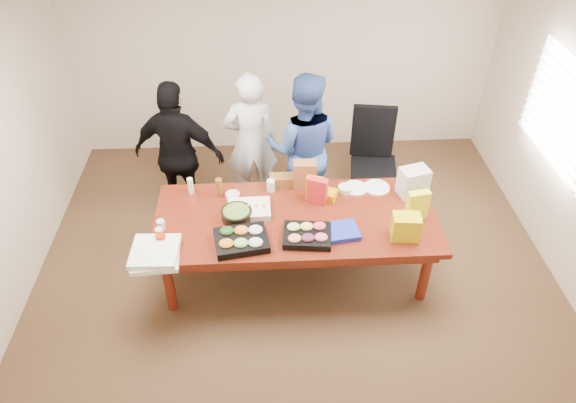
{
  "coord_description": "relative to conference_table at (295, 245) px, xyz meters",
  "views": [
    {
      "loc": [
        -0.28,
        -3.91,
        4.14
      ],
      "look_at": [
        -0.07,
        0.1,
        0.87
      ],
      "focal_mm": 32.67,
      "sensor_mm": 36.0,
      "label": 1
    }
  ],
  "objects": [
    {
      "name": "plate_a",
      "position": [
        0.89,
        0.43,
        0.38
      ],
      "size": [
        0.31,
        0.31,
        0.02
      ],
      "primitive_type": "cylinder",
      "rotation": [
        0.0,
        0.0,
        -0.14
      ],
      "color": "white",
      "rests_on": "conference_table"
    },
    {
      "name": "fruit_tray",
      "position": [
        0.09,
        -0.31,
        0.41
      ],
      "size": [
        0.48,
        0.4,
        0.07
      ],
      "primitive_type": "cube",
      "rotation": [
        0.0,
        0.0,
        -0.11
      ],
      "color": "black",
      "rests_on": "conference_table"
    },
    {
      "name": "wall_back",
      "position": [
        0.0,
        2.5,
        0.98
      ],
      "size": [
        5.5,
        0.04,
        2.7
      ],
      "primitive_type": "cube",
      "color": "beige",
      "rests_on": "floor"
    },
    {
      "name": "chip_bag_red",
      "position": [
        0.23,
        0.23,
        0.52
      ],
      "size": [
        0.22,
        0.15,
        0.29
      ],
      "primitive_type": "cube",
      "rotation": [
        0.0,
        0.0,
        -0.4
      ],
      "color": "red",
      "rests_on": "conference_table"
    },
    {
      "name": "floor",
      "position": [
        0.0,
        0.0,
        -0.39
      ],
      "size": [
        5.5,
        5.0,
        0.02
      ],
      "primitive_type": "cube",
      "color": "#47301E",
      "rests_on": "ground"
    },
    {
      "name": "bread_loaf",
      "position": [
        -0.08,
        0.52,
        0.44
      ],
      "size": [
        0.33,
        0.15,
        0.13
      ],
      "primitive_type": "cube",
      "rotation": [
        0.0,
        0.0,
        0.03
      ],
      "color": "brown",
      "rests_on": "conference_table"
    },
    {
      "name": "sheet_cake",
      "position": [
        -0.46,
        0.1,
        0.41
      ],
      "size": [
        0.42,
        0.32,
        0.07
      ],
      "primitive_type": "cube",
      "rotation": [
        0.0,
        0.0,
        0.02
      ],
      "color": "white",
      "rests_on": "conference_table"
    },
    {
      "name": "plate_b",
      "position": [
        0.66,
        0.43,
        0.38
      ],
      "size": [
        0.31,
        0.31,
        0.02
      ],
      "primitive_type": "cylinder",
      "rotation": [
        0.0,
        0.0,
        -0.21
      ],
      "color": "white",
      "rests_on": "conference_table"
    },
    {
      "name": "person_right",
      "position": [
        0.15,
        1.01,
        0.52
      ],
      "size": [
        0.97,
        0.8,
        1.8
      ],
      "primitive_type": "imported",
      "rotation": [
        0.0,
        0.0,
        2.99
      ],
      "color": "#2F4A8D",
      "rests_on": "floor"
    },
    {
      "name": "mayo_jar",
      "position": [
        -0.23,
        0.45,
        0.44
      ],
      "size": [
        0.09,
        0.09,
        0.13
      ],
      "primitive_type": "cylinder",
      "rotation": [
        0.0,
        0.0,
        -0.06
      ],
      "color": "white",
      "rests_on": "conference_table"
    },
    {
      "name": "grocery_bag_white",
      "position": [
        1.23,
        0.32,
        0.53
      ],
      "size": [
        0.33,
        0.27,
        0.3
      ],
      "primitive_type": "cube",
      "rotation": [
        0.0,
        0.0,
        0.28
      ],
      "color": "beige",
      "rests_on": "conference_table"
    },
    {
      "name": "office_chair",
      "position": [
        0.99,
        1.06,
        0.22
      ],
      "size": [
        0.69,
        0.69,
        1.19
      ],
      "primitive_type": "cube",
      "rotation": [
        0.0,
        0.0,
        -0.15
      ],
      "color": "black",
      "rests_on": "floor"
    },
    {
      "name": "chip_bag_orange",
      "position": [
        0.21,
        0.28,
        0.51
      ],
      "size": [
        0.19,
        0.13,
        0.27
      ],
      "primitive_type": "cube",
      "rotation": [
        0.0,
        0.0,
        -0.32
      ],
      "color": "orange",
      "rests_on": "conference_table"
    },
    {
      "name": "person_center",
      "position": [
        -0.44,
        1.24,
        0.48
      ],
      "size": [
        0.66,
        0.47,
        1.71
      ],
      "primitive_type": "imported",
      "rotation": [
        0.0,
        0.0,
        3.25
      ],
      "color": "silver",
      "rests_on": "floor"
    },
    {
      "name": "dip_bowl_b",
      "position": [
        -0.63,
        0.34,
        0.4
      ],
      "size": [
        0.17,
        0.17,
        0.06
      ],
      "primitive_type": "cylinder",
      "rotation": [
        0.0,
        0.0,
        -0.15
      ],
      "color": "beige",
      "rests_on": "conference_table"
    },
    {
      "name": "window_blinds",
      "position": [
        2.68,
        0.6,
        1.12
      ],
      "size": [
        0.04,
        1.36,
        1.0
      ],
      "primitive_type": "cube",
      "color": "beige",
      "rests_on": "wall_right"
    },
    {
      "name": "grocery_bag_yellow",
      "position": [
        1.01,
        -0.34,
        0.5
      ],
      "size": [
        0.27,
        0.2,
        0.26
      ],
      "primitive_type": "cube",
      "rotation": [
        0.0,
        0.0,
        -0.09
      ],
      "color": "#D4C30A",
      "rests_on": "conference_table"
    },
    {
      "name": "window_panel",
      "position": [
        2.72,
        0.6,
        1.12
      ],
      "size": [
        0.03,
        1.4,
        1.1
      ],
      "primitive_type": "cube",
      "color": "white",
      "rests_on": "wall_right"
    },
    {
      "name": "clear_cup_a",
      "position": [
        -1.3,
        -0.22,
        0.43
      ],
      "size": [
        0.08,
        0.08,
        0.1
      ],
      "primitive_type": "cylinder",
      "rotation": [
        0.0,
        0.0,
        0.06
      ],
      "color": "silver",
      "rests_on": "conference_table"
    },
    {
      "name": "clear_cup_b",
      "position": [
        -1.3,
        -0.11,
        0.43
      ],
      "size": [
        0.09,
        0.09,
        0.11
      ],
      "primitive_type": "cylinder",
      "rotation": [
        0.0,
        0.0,
        -0.16
      ],
      "color": "silver",
      "rests_on": "conference_table"
    },
    {
      "name": "ceiling",
      "position": [
        0.0,
        0.0,
        2.33
      ],
      "size": [
        5.5,
        5.0,
        0.02
      ],
      "primitive_type": "cube",
      "color": "white",
      "rests_on": "wall_back"
    },
    {
      "name": "banana_bunch",
      "position": [
        0.3,
        0.31,
        0.42
      ],
      "size": [
        0.31,
        0.25,
        0.09
      ],
      "primitive_type": "cube",
      "rotation": [
        0.0,
        0.0,
        -0.42
      ],
      "color": "#E2AA00",
      "rests_on": "conference_table"
    },
    {
      "name": "chip_bag_yellow",
      "position": [
        1.18,
        -0.07,
        0.53
      ],
      "size": [
        0.22,
        0.12,
        0.32
      ],
      "primitive_type": "cube",
      "rotation": [
        0.0,
        0.0,
        0.16
      ],
      "color": "#EBFC1E",
      "rests_on": "conference_table"
    },
    {
      "name": "salad_bowl",
      "position": [
        -0.58,
        0.02,
        0.42
      ],
      "size": [
        0.36,
        0.36,
        0.1
      ],
      "primitive_type": "cylinder",
      "rotation": [
        0.0,
        0.0,
        0.22
      ],
      "color": "black",
      "rests_on": "conference_table"
    },
    {
      "name": "person_left",
      "position": [
        -1.24,
        0.99,
        0.5
      ],
      "size": [
        1.09,
        0.65,
        1.75
      ],
      "primitive_type": "imported",
      "rotation": [
        0.0,
        0.0,
        2.91
      ],
      "color": "black",
      "rests_on": "floor"
    },
    {
      "name": "kraft_bag",
      "position": [
        0.13,
        0.49,
        0.53
      ],
      "size": [
        0.24,
        0.15,
        0.31
      ],
      "primitive_type": "cube",
      "rotation": [
        0.0,
        0.0,
        -0.05
      ],
      "color": "brown",
      "rests_on": "conference_table"
    },
    {
      "name": "pizza_box_upper",
      "position": [
        -1.3,
        -0.49,
        0.45
      ],
      "size": [
        0.43,
        0.43,
        0.05
      ],
      "primitive_type": "cube",
      "rotation": [
        0.0,
        0.0,
        -0.03
      ],
      "color": "white",
      "rests_on": "pizza_box_lower"
    },
    {
      "name": "dip_bowl_a",
      "position": [
        0.55,
        0.39,
        0.41
      ],
      "size": [
        0.18,
        0.18,
        0.06
      ],
      "primitive_type": "cylinder",
      "rotation": [
        0.0,
        0.0,
        -0.25
      ],
      "color": "silver",
      "rests_on": "conference_table"
    },
    {
      "name": "veggie_tray",
      "position": [
        -0.53,
        -0.34,
        0.41
      ],
      "size": [
        0.54,
        0.45,
        0.07
      ],
      "primitive_type": "cube",
      "rotation": [
        0.0,
        0.0,
        0.16
      ],
      "color": "black",
      "rests_on": "conference_table"
    },
    {
      "name": "dressing_bottle",
      "position": [
        -0.77,
        0.39,
        0.48
      ],
      "size": [
        0.08,
        0.08,
        0.21
      ],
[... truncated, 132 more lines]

